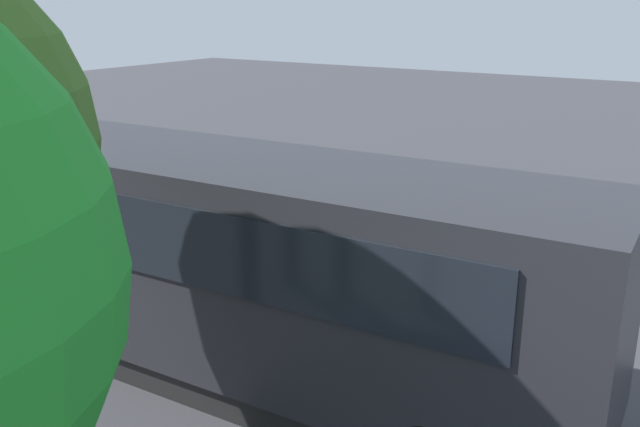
{
  "coord_description": "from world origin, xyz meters",
  "views": [
    {
      "loc": [
        -5.65,
        11.43,
        5.29
      ],
      "look_at": [
        1.71,
        0.07,
        1.1
      ],
      "focal_mm": 38.7,
      "sensor_mm": 36.0,
      "label": 1
    }
  ],
  "objects_px": {
    "spectator_centre": "(263,236)",
    "stunt_motorcycle": "(291,202)",
    "tour_bus": "(209,261)",
    "spectator_right": "(239,221)",
    "spectator_far_left": "(384,252)",
    "spectator_left": "(335,241)",
    "traffic_cone": "(362,241)",
    "parked_motorcycle_silver": "(391,308)"
  },
  "relations": [
    {
      "from": "spectator_far_left",
      "to": "spectator_centre",
      "type": "relative_size",
      "value": 1.06
    },
    {
      "from": "spectator_left",
      "to": "traffic_cone",
      "type": "height_order",
      "value": "spectator_left"
    },
    {
      "from": "spectator_left",
      "to": "spectator_right",
      "type": "bearing_deg",
      "value": 2.25
    },
    {
      "from": "tour_bus",
      "to": "spectator_far_left",
      "type": "xyz_separation_m",
      "value": [
        -1.29,
        -3.07,
        -0.56
      ]
    },
    {
      "from": "tour_bus",
      "to": "spectator_right",
      "type": "xyz_separation_m",
      "value": [
        1.98,
        -3.07,
        -0.57
      ]
    },
    {
      "from": "spectator_centre",
      "to": "spectator_left",
      "type": "bearing_deg",
      "value": -163.25
    },
    {
      "from": "stunt_motorcycle",
      "to": "traffic_cone",
      "type": "xyz_separation_m",
      "value": [
        -2.42,
        0.78,
        -0.31
      ]
    },
    {
      "from": "stunt_motorcycle",
      "to": "spectator_left",
      "type": "bearing_deg",
      "value": 136.27
    },
    {
      "from": "spectator_far_left",
      "to": "spectator_left",
      "type": "distance_m",
      "value": 1.08
    },
    {
      "from": "spectator_right",
      "to": "traffic_cone",
      "type": "bearing_deg",
      "value": -125.54
    },
    {
      "from": "spectator_left",
      "to": "stunt_motorcycle",
      "type": "height_order",
      "value": "spectator_left"
    },
    {
      "from": "tour_bus",
      "to": "stunt_motorcycle",
      "type": "distance_m",
      "value": 6.77
    },
    {
      "from": "parked_motorcycle_silver",
      "to": "stunt_motorcycle",
      "type": "bearing_deg",
      "value": -39.05
    },
    {
      "from": "spectator_centre",
      "to": "stunt_motorcycle",
      "type": "distance_m",
      "value": 3.75
    },
    {
      "from": "tour_bus",
      "to": "spectator_right",
      "type": "height_order",
      "value": "tour_bus"
    },
    {
      "from": "spectator_centre",
      "to": "parked_motorcycle_silver",
      "type": "xyz_separation_m",
      "value": [
        -3.0,
        0.5,
        -0.55
      ]
    },
    {
      "from": "tour_bus",
      "to": "traffic_cone",
      "type": "height_order",
      "value": "tour_bus"
    },
    {
      "from": "spectator_centre",
      "to": "spectator_right",
      "type": "relative_size",
      "value": 0.96
    },
    {
      "from": "spectator_right",
      "to": "stunt_motorcycle",
      "type": "distance_m",
      "value": 3.15
    },
    {
      "from": "spectator_left",
      "to": "stunt_motorcycle",
      "type": "distance_m",
      "value": 4.23
    },
    {
      "from": "spectator_centre",
      "to": "stunt_motorcycle",
      "type": "bearing_deg",
      "value": -62.88
    },
    {
      "from": "spectator_right",
      "to": "stunt_motorcycle",
      "type": "height_order",
      "value": "spectator_right"
    },
    {
      "from": "spectator_left",
      "to": "parked_motorcycle_silver",
      "type": "distance_m",
      "value": 1.97
    },
    {
      "from": "tour_bus",
      "to": "spectator_far_left",
      "type": "bearing_deg",
      "value": -112.88
    },
    {
      "from": "tour_bus",
      "to": "traffic_cone",
      "type": "relative_size",
      "value": 18.17
    },
    {
      "from": "spectator_right",
      "to": "traffic_cone",
      "type": "relative_size",
      "value": 2.86
    },
    {
      "from": "tour_bus",
      "to": "spectator_left",
      "type": "height_order",
      "value": "tour_bus"
    },
    {
      "from": "tour_bus",
      "to": "spectator_left",
      "type": "relative_size",
      "value": 6.47
    },
    {
      "from": "spectator_far_left",
      "to": "spectator_left",
      "type": "height_order",
      "value": "spectator_far_left"
    },
    {
      "from": "spectator_centre",
      "to": "traffic_cone",
      "type": "bearing_deg",
      "value": -106.02
    },
    {
      "from": "spectator_right",
      "to": "parked_motorcycle_silver",
      "type": "relative_size",
      "value": 0.88
    },
    {
      "from": "tour_bus",
      "to": "spectator_right",
      "type": "distance_m",
      "value": 3.7
    },
    {
      "from": "parked_motorcycle_silver",
      "to": "traffic_cone",
      "type": "distance_m",
      "value": 3.8
    },
    {
      "from": "spectator_right",
      "to": "parked_motorcycle_silver",
      "type": "height_order",
      "value": "spectator_right"
    },
    {
      "from": "spectator_centre",
      "to": "stunt_motorcycle",
      "type": "height_order",
      "value": "spectator_centre"
    },
    {
      "from": "tour_bus",
      "to": "stunt_motorcycle",
      "type": "bearing_deg",
      "value": -65.05
    },
    {
      "from": "tour_bus",
      "to": "spectator_left",
      "type": "bearing_deg",
      "value": -93.96
    },
    {
      "from": "spectator_centre",
      "to": "parked_motorcycle_silver",
      "type": "relative_size",
      "value": 0.84
    },
    {
      "from": "tour_bus",
      "to": "stunt_motorcycle",
      "type": "height_order",
      "value": "tour_bus"
    },
    {
      "from": "spectator_right",
      "to": "traffic_cone",
      "type": "xyz_separation_m",
      "value": [
        -1.58,
        -2.22,
        -0.77
      ]
    },
    {
      "from": "spectator_centre",
      "to": "parked_motorcycle_silver",
      "type": "distance_m",
      "value": 3.09
    },
    {
      "from": "tour_bus",
      "to": "spectator_centre",
      "type": "relative_size",
      "value": 6.64
    }
  ]
}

